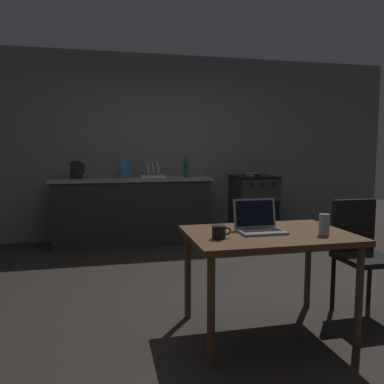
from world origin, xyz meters
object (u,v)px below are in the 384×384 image
object	(u,v)px
stove_oven	(254,206)
dish_rack	(153,174)
laptop	(259,225)
chair	(360,248)
drinking_glass	(324,225)
dining_table	(268,243)
frying_pan	(253,174)
coffee_mug	(219,232)
electric_kettle	(76,170)
cereal_box	(126,168)
bottle	(186,168)

from	to	relation	value
stove_oven	dish_rack	world-z (taller)	dish_rack
stove_oven	laptop	distance (m)	3.07
chair	drinking_glass	world-z (taller)	chair
dining_table	dish_rack	world-z (taller)	dish_rack
dining_table	frying_pan	bearing A→B (deg)	70.38
dining_table	chair	distance (m)	0.87
chair	laptop	size ratio (longest dim) A/B	2.81
dish_rack	laptop	bearing A→B (deg)	-82.03
drinking_glass	dish_rack	bearing A→B (deg)	104.45
dining_table	coffee_mug	bearing A→B (deg)	-165.70
electric_kettle	laptop	bearing A→B (deg)	-63.50
stove_oven	cereal_box	world-z (taller)	cereal_box
drinking_glass	cereal_box	distance (m)	3.30
electric_kettle	dish_rack	size ratio (longest dim) A/B	0.69
bottle	dish_rack	xyz separation A→B (m)	(-0.46, 0.05, -0.09)
dining_table	laptop	size ratio (longest dim) A/B	3.56
drinking_glass	cereal_box	world-z (taller)	cereal_box
dish_rack	dining_table	bearing A→B (deg)	-81.16
dining_table	chair	world-z (taller)	chair
laptop	cereal_box	distance (m)	2.99
chair	cereal_box	size ratio (longest dim) A/B	3.38
electric_kettle	dining_table	bearing A→B (deg)	-63.03
dining_table	chair	bearing A→B (deg)	8.97
frying_pan	drinking_glass	size ratio (longest dim) A/B	2.71
electric_kettle	frying_pan	xyz separation A→B (m)	(2.49, -0.03, -0.09)
stove_oven	bottle	size ratio (longest dim) A/B	3.22
stove_oven	bottle	world-z (taller)	bottle
coffee_mug	dish_rack	distance (m)	3.00
bottle	cereal_box	bearing A→B (deg)	175.21
laptop	frying_pan	size ratio (longest dim) A/B	0.81
laptop	dish_rack	xyz separation A→B (m)	(-0.40, 2.85, 0.19)
bottle	electric_kettle	bearing A→B (deg)	178.07
laptop	drinking_glass	xyz separation A→B (m)	(0.39, -0.20, 0.03)
coffee_mug	cereal_box	bearing A→B (deg)	98.16
drinking_glass	electric_kettle	bearing A→B (deg)	120.64
chair	coffee_mug	xyz separation A→B (m)	(-1.24, -0.23, 0.24)
frying_pan	dish_rack	bearing A→B (deg)	178.82
bottle	dish_rack	size ratio (longest dim) A/B	0.83
coffee_mug	cereal_box	distance (m)	3.06
dining_table	drinking_glass	distance (m)	0.40
dining_table	frying_pan	distance (m)	3.06
bottle	frying_pan	xyz separation A→B (m)	(1.01, 0.02, -0.11)
chair	dish_rack	bearing A→B (deg)	103.98
electric_kettle	bottle	distance (m)	1.49
drinking_glass	bottle	bearing A→B (deg)	96.16
dining_table	cereal_box	world-z (taller)	cereal_box
laptop	dining_table	bearing A→B (deg)	-37.67
frying_pan	coffee_mug	size ratio (longest dim) A/B	3.05
drinking_glass	stove_oven	bearing A→B (deg)	76.69
frying_pan	cereal_box	world-z (taller)	cereal_box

